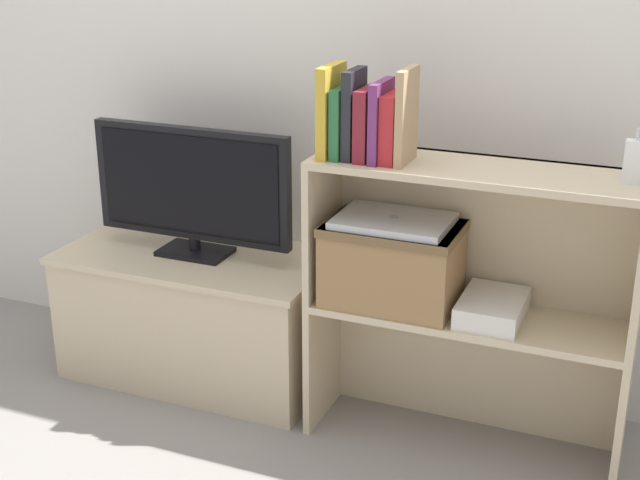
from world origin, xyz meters
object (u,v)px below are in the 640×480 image
(book_charcoal, at_px, (354,114))
(storage_basket_left, at_px, (392,261))
(book_mustard, at_px, (331,111))
(book_tan, at_px, (407,116))
(baby_monitor, at_px, (635,162))
(book_crimson, at_px, (393,128))
(laptop, at_px, (394,221))
(book_maroon, at_px, (368,124))
(book_forest, at_px, (343,122))
(magazine_stack, at_px, (492,308))
(tv_stand, at_px, (199,314))
(book_plum, at_px, (381,121))
(tv, at_px, (192,188))

(book_charcoal, height_order, storage_basket_left, book_charcoal)
(book_mustard, relative_size, book_tan, 0.98)
(book_mustard, height_order, baby_monitor, book_mustard)
(book_crimson, bearing_deg, laptop, 83.40)
(book_maroon, bearing_deg, storage_basket_left, 14.61)
(book_mustard, xyz_separation_m, book_forest, (0.03, 0.00, -0.03))
(laptop, height_order, magazine_stack, laptop)
(book_charcoal, xyz_separation_m, baby_monitor, (0.70, 0.03, -0.06))
(book_mustard, xyz_separation_m, magazine_stack, (0.46, 0.02, -0.50))
(storage_basket_left, distance_m, laptop, 0.12)
(book_mustard, height_order, book_tan, book_tan)
(storage_basket_left, bearing_deg, laptop, 180.00)
(book_tan, height_order, laptop, book_tan)
(book_forest, height_order, baby_monitor, book_forest)
(tv_stand, relative_size, storage_basket_left, 2.32)
(tv_stand, relative_size, book_mustard, 3.53)
(book_plum, xyz_separation_m, laptop, (0.04, 0.02, -0.28))
(book_plum, height_order, laptop, book_plum)
(tv_stand, height_order, book_mustard, book_mustard)
(book_forest, xyz_separation_m, book_charcoal, (0.03, -0.00, 0.02))
(book_charcoal, relative_size, book_maroon, 1.24)
(tv_stand, bearing_deg, book_crimson, -9.35)
(magazine_stack, bearing_deg, book_tan, -174.50)
(storage_basket_left, xyz_separation_m, laptop, (-0.00, 0.00, 0.12))
(book_plum, xyz_separation_m, magazine_stack, (0.32, 0.02, -0.49))
(book_maroon, relative_size, book_plum, 0.90)
(laptop, bearing_deg, book_forest, -172.37)
(tv, relative_size, book_mustard, 2.72)
(book_crimson, bearing_deg, storage_basket_left, 83.40)
(book_plum, relative_size, book_crimson, 1.16)
(magazine_stack, bearing_deg, tv_stand, 174.80)
(laptop, bearing_deg, book_charcoal, -170.31)
(tv_stand, relative_size, book_forest, 4.56)
(book_plum, distance_m, laptop, 0.28)
(book_maroon, xyz_separation_m, storage_basket_left, (0.07, 0.02, -0.38))
(book_crimson, distance_m, book_tan, 0.05)
(book_mustard, bearing_deg, book_plum, -0.00)
(storage_basket_left, height_order, laptop, laptop)
(laptop, xyz_separation_m, magazine_stack, (0.28, 0.00, -0.21))
(tv, distance_m, book_mustard, 0.60)
(baby_monitor, relative_size, magazine_stack, 0.59)
(book_charcoal, relative_size, laptop, 0.76)
(book_charcoal, height_order, laptop, book_charcoal)
(tv_stand, distance_m, book_forest, 0.89)
(book_charcoal, bearing_deg, laptop, 9.69)
(book_charcoal, height_order, book_crimson, book_charcoal)
(tv_stand, distance_m, book_tan, 1.03)
(book_charcoal, bearing_deg, storage_basket_left, 9.69)
(book_tan, xyz_separation_m, baby_monitor, (0.56, 0.03, -0.07))
(book_mustard, relative_size, book_forest, 1.29)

